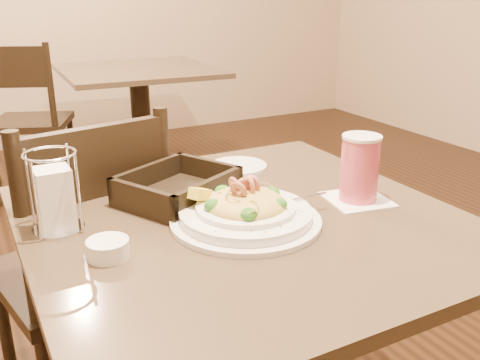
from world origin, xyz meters
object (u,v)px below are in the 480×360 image
main_table (244,310)px  drink_glass (360,169)px  bread_basket (178,190)px  side_plate (238,166)px  background_table (140,106)px  dining_chair_near (86,265)px  dining_chair_far (28,117)px  napkin_caddy (55,197)px  pasta_bowl (245,211)px  butter_ramekin (108,249)px

main_table → drink_glass: drink_glass is taller
bread_basket → side_plate: bearing=30.8°
main_table → background_table: size_ratio=0.96×
drink_glass → background_table: bearing=84.6°
bread_basket → side_plate: (0.23, 0.14, -0.02)m
drink_glass → main_table: bearing=172.6°
background_table → dining_chair_near: dining_chair_near is taller
dining_chair_far → napkin_caddy: 2.25m
side_plate → background_table: bearing=79.8°
dining_chair_far → pasta_bowl: 2.39m
background_table → drink_glass: drink_glass is taller
drink_glass → napkin_caddy: 0.67m
drink_glass → napkin_caddy: napkin_caddy is taller
drink_glass → napkin_caddy: bearing=165.7°
pasta_bowl → napkin_caddy: bearing=156.3°
side_plate → butter_ramekin: (-0.45, -0.34, 0.01)m
dining_chair_near → napkin_caddy: dining_chair_near is taller
dining_chair_far → napkin_caddy: dining_chair_far is taller
main_table → bread_basket: 0.32m
background_table → dining_chair_far: 0.66m
napkin_caddy → background_table: bearing=68.1°
drink_glass → butter_ramekin: size_ratio=2.03×
side_plate → dining_chair_far: bearing=98.4°
drink_glass → pasta_bowl: bearing=178.1°
dining_chair_far → bread_basket: (0.07, -2.18, 0.27)m
pasta_bowl → drink_glass: size_ratio=2.22×
napkin_caddy → side_plate: size_ratio=1.06×
side_plate → butter_ramekin: butter_ramekin is taller
dining_chair_far → side_plate: (0.30, -2.04, 0.25)m
background_table → napkin_caddy: (-0.86, -2.15, 0.31)m
background_table → bread_basket: bread_basket is taller
drink_glass → bread_basket: size_ratio=0.52×
dining_chair_far → background_table: bearing=-163.3°
background_table → butter_ramekin: (-0.81, -2.31, 0.25)m
pasta_bowl → butter_ramekin: size_ratio=4.51×
dining_chair_near → dining_chair_far: size_ratio=1.00×
background_table → butter_ramekin: 2.46m
pasta_bowl → napkin_caddy: size_ratio=2.11×
main_table → drink_glass: 0.42m
pasta_bowl → drink_glass: 0.30m
bread_basket → butter_ramekin: bread_basket is taller
background_table → pasta_bowl: size_ratio=2.65×
main_table → background_table: (0.50, 2.27, 0.00)m
background_table → napkin_caddy: bearing=-111.9°
pasta_bowl → bread_basket: bearing=111.3°
background_table → drink_glass: 2.34m
pasta_bowl → napkin_caddy: 0.39m
main_table → background_table: same height
dining_chair_near → bread_basket: dining_chair_near is taller
main_table → dining_chair_far: dining_chair_far is taller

